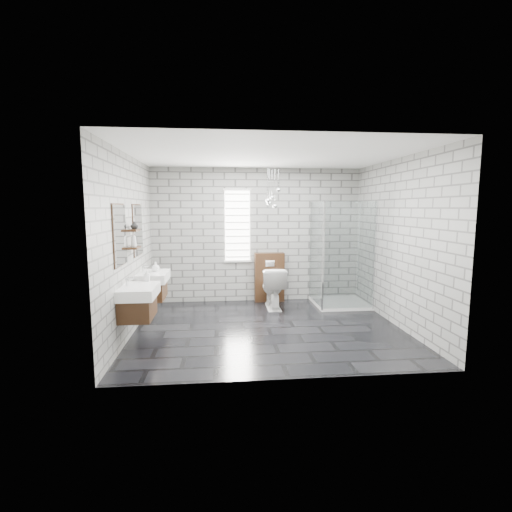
{
  "coord_description": "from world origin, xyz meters",
  "views": [
    {
      "loc": [
        -0.75,
        -5.69,
        1.92
      ],
      "look_at": [
        -0.16,
        0.35,
        1.12
      ],
      "focal_mm": 26.0,
      "sensor_mm": 36.0,
      "label": 1
    }
  ],
  "objects": [
    {
      "name": "vase",
      "position": [
        -2.02,
        -0.02,
        1.65
      ],
      "size": [
        0.12,
        0.12,
        0.11
      ],
      "primitive_type": "imported",
      "rotation": [
        0.0,
        0.0,
        -0.13
      ],
      "color": "#B2B2B2",
      "rests_on": "shelf_upper"
    },
    {
      "name": "soap_bottle_c",
      "position": [
        -2.02,
        -0.11,
        1.44
      ],
      "size": [
        0.09,
        0.09,
        0.22
      ],
      "primitive_type": "imported",
      "rotation": [
        0.0,
        0.0,
        -0.1
      ],
      "color": "#B2B2B2",
      "rests_on": "shelf_lower"
    },
    {
      "name": "vanity_left",
      "position": [
        -1.91,
        -0.6,
        0.76
      ],
      "size": [
        0.47,
        0.7,
        1.57
      ],
      "color": "#392211",
      "rests_on": "wall_left"
    },
    {
      "name": "vanity_right",
      "position": [
        -1.91,
        0.49,
        0.76
      ],
      "size": [
        0.47,
        0.7,
        1.57
      ],
      "color": "#392211",
      "rests_on": "wall_left"
    },
    {
      "name": "wall_left",
      "position": [
        -2.11,
        0.0,
        1.35
      ],
      "size": [
        0.02,
        3.6,
        2.7
      ],
      "primitive_type": "cube",
      "color": "gray",
      "rests_on": "floor"
    },
    {
      "name": "window",
      "position": [
        -0.4,
        1.78,
        1.55
      ],
      "size": [
        0.56,
        0.05,
        1.48
      ],
      "color": "white",
      "rests_on": "wall_back"
    },
    {
      "name": "shelf_lower",
      "position": [
        -2.03,
        -0.05,
        1.32
      ],
      "size": [
        0.14,
        0.3,
        0.03
      ],
      "primitive_type": "cube",
      "color": "#392211",
      "rests_on": "wall_left"
    },
    {
      "name": "soap_bottle_a",
      "position": [
        -1.82,
        -0.26,
        0.93
      ],
      "size": [
        0.08,
        0.08,
        0.17
      ],
      "primitive_type": "imported",
      "rotation": [
        0.0,
        0.0,
        0.04
      ],
      "color": "#B2B2B2",
      "rests_on": "vanity_left"
    },
    {
      "name": "floor",
      "position": [
        0.0,
        0.0,
        -0.01
      ],
      "size": [
        4.2,
        3.6,
        0.02
      ],
      "primitive_type": "cube",
      "color": "black",
      "rests_on": "ground"
    },
    {
      "name": "flush_plate",
      "position": [
        0.24,
        1.6,
        0.8
      ],
      "size": [
        0.18,
        0.01,
        0.12
      ],
      "primitive_type": "cube",
      "color": "silver",
      "rests_on": "cistern_panel"
    },
    {
      "name": "toilet",
      "position": [
        0.24,
        1.19,
        0.4
      ],
      "size": [
        0.45,
        0.78,
        0.79
      ],
      "primitive_type": "imported",
      "rotation": [
        0.0,
        0.0,
        3.13
      ],
      "color": "white",
      "rests_on": "floor"
    },
    {
      "name": "ceiling",
      "position": [
        0.0,
        0.0,
        2.71
      ],
      "size": [
        4.2,
        3.6,
        0.02
      ],
      "primitive_type": "cube",
      "color": "white",
      "rests_on": "wall_back"
    },
    {
      "name": "wall_front",
      "position": [
        0.0,
        -1.81,
        1.35
      ],
      "size": [
        4.2,
        0.02,
        2.7
      ],
      "primitive_type": "cube",
      "color": "gray",
      "rests_on": "floor"
    },
    {
      "name": "shower_enclosure",
      "position": [
        1.5,
        1.18,
        0.5
      ],
      "size": [
        1.0,
        1.0,
        2.03
      ],
      "color": "white",
      "rests_on": "floor"
    },
    {
      "name": "soap_bottle_b",
      "position": [
        -1.83,
        0.58,
        0.93
      ],
      "size": [
        0.14,
        0.14,
        0.16
      ],
      "primitive_type": "imported",
      "rotation": [
        0.0,
        0.0,
        0.16
      ],
      "color": "#B2B2B2",
      "rests_on": "vanity_right"
    },
    {
      "name": "cistern_panel",
      "position": [
        0.24,
        1.7,
        0.5
      ],
      "size": [
        0.6,
        0.2,
        1.0
      ],
      "primitive_type": "cube",
      "color": "#392211",
      "rests_on": "floor"
    },
    {
      "name": "pendant_cluster",
      "position": [
        0.25,
        1.36,
        2.08
      ],
      "size": [
        0.3,
        0.21,
        0.81
      ],
      "color": "silver",
      "rests_on": "ceiling"
    },
    {
      "name": "wall_back",
      "position": [
        0.0,
        1.81,
        1.35
      ],
      "size": [
        4.2,
        0.02,
        2.7
      ],
      "primitive_type": "cube",
      "color": "gray",
      "rests_on": "floor"
    },
    {
      "name": "wall_right",
      "position": [
        2.11,
        0.0,
        1.35
      ],
      "size": [
        0.02,
        3.6,
        2.7
      ],
      "primitive_type": "cube",
      "color": "gray",
      "rests_on": "floor"
    },
    {
      "name": "shelf_upper",
      "position": [
        -2.03,
        -0.05,
        1.58
      ],
      "size": [
        0.14,
        0.3,
        0.03
      ],
      "primitive_type": "cube",
      "color": "#392211",
      "rests_on": "wall_left"
    }
  ]
}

